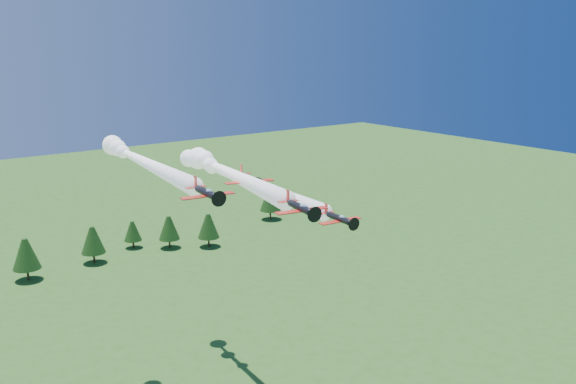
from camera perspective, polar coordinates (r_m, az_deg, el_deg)
plane_lead at (r=96.80m, az=-5.52°, el=1.84°), size 11.59×41.63×3.70m
plane_left at (r=108.27m, az=-13.13°, el=2.85°), size 10.04×49.06×3.70m
plane_right at (r=118.38m, az=-4.85°, el=1.39°), size 10.48×59.68×3.70m
plane_slot at (r=91.09m, az=-3.52°, el=1.16°), size 7.14×7.90×2.50m
treeline at (r=194.36m, az=-20.40°, el=-4.56°), size 172.62×21.27×11.89m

